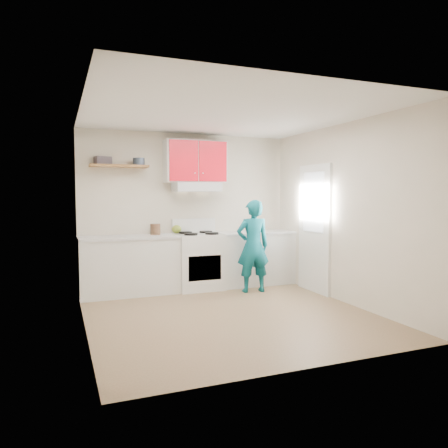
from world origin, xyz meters
name	(u,v)px	position (x,y,z in m)	size (l,w,h in m)	color
floor	(229,314)	(0.00, 0.00, 0.00)	(3.80, 3.80, 0.00)	brown
ceiling	(229,114)	(0.00, 0.00, 2.60)	(3.60, 3.80, 0.04)	white
back_wall	(187,210)	(0.00, 1.90, 1.30)	(3.60, 0.04, 2.60)	beige
front_wall	(310,225)	(0.00, -1.90, 1.30)	(3.60, 0.04, 2.60)	beige
left_wall	(83,218)	(-1.80, 0.00, 1.30)	(0.04, 3.80, 2.60)	beige
right_wall	(343,213)	(1.80, 0.00, 1.30)	(0.04, 3.80, 2.60)	beige
door	(314,229)	(1.78, 0.70, 1.02)	(0.05, 0.85, 2.05)	white
door_glass	(313,202)	(1.75, 0.70, 1.45)	(0.01, 0.55, 0.95)	white
counter_left	(129,266)	(-1.04, 1.60, 0.45)	(1.52, 0.60, 0.90)	silver
counter_right	(254,258)	(1.14, 1.60, 0.45)	(1.32, 0.60, 0.90)	silver
stove	(199,261)	(0.10, 1.57, 0.46)	(0.76, 0.65, 0.92)	white
range_hood	(196,187)	(0.10, 1.68, 1.70)	(0.76, 0.44, 0.15)	silver
upper_cabinets	(195,162)	(0.10, 1.73, 2.12)	(1.02, 0.33, 0.70)	red
shelf	(119,166)	(-1.15, 1.75, 2.02)	(0.90, 0.30, 0.04)	brown
books	(103,161)	(-1.39, 1.79, 2.10)	(0.24, 0.17, 0.12)	#443D45
tin	(139,162)	(-0.85, 1.73, 2.09)	(0.19, 0.19, 0.11)	#333D4C
kettle	(177,229)	(-0.21, 1.81, 0.99)	(0.17, 0.17, 0.14)	olive
crock	(155,230)	(-0.60, 1.69, 1.00)	(0.17, 0.17, 0.20)	#472F1F
cutting_board	(237,233)	(0.81, 1.62, 0.91)	(0.29, 0.22, 0.02)	olive
silicone_mat	(272,232)	(1.51, 1.64, 0.90)	(0.27, 0.22, 0.01)	red
person	(253,246)	(0.84, 1.04, 0.74)	(0.54, 0.36, 1.49)	#0B5A67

